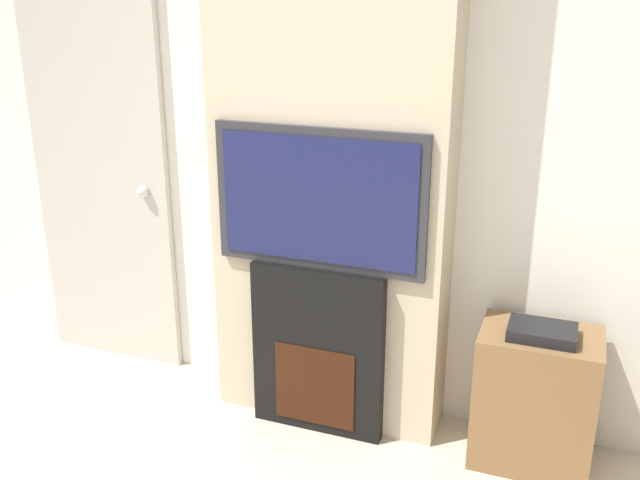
% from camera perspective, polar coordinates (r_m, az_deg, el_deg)
% --- Properties ---
extents(wall_back, '(6.00, 0.06, 2.70)m').
position_cam_1_polar(wall_back, '(3.26, 1.94, 8.71)').
color(wall_back, silver).
rests_on(wall_back, ground_plane).
extents(chimney_breast, '(1.07, 0.28, 2.70)m').
position_cam_1_polar(chimney_breast, '(3.10, 0.92, 8.16)').
color(chimney_breast, beige).
rests_on(chimney_breast, ground_plane).
extents(fireplace, '(0.62, 0.15, 0.81)m').
position_cam_1_polar(fireplace, '(3.30, -0.01, -8.69)').
color(fireplace, black).
rests_on(fireplace, ground_plane).
extents(television, '(0.94, 0.07, 0.62)m').
position_cam_1_polar(television, '(3.03, -0.02, 3.30)').
color(television, '#2D2D33').
rests_on(television, fireplace).
extents(media_stand, '(0.49, 0.35, 0.66)m').
position_cam_1_polar(media_stand, '(3.25, 16.81, -11.91)').
color(media_stand, brown).
rests_on(media_stand, ground_plane).
extents(entry_door, '(0.80, 0.09, 2.06)m').
position_cam_1_polar(entry_door, '(3.91, -17.12, 4.84)').
color(entry_door, '#BCB7AD').
rests_on(entry_door, ground_plane).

